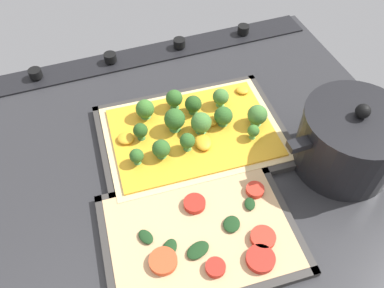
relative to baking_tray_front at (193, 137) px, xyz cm
name	(u,v)px	position (x,y,z in cm)	size (l,w,h in cm)	color
ground_plane	(190,159)	(1.78, 3.67, -1.87)	(82.56, 69.50, 3.00)	#28282B
stove_control_panel	(146,54)	(1.78, -27.58, 0.18)	(79.26, 7.00, 2.60)	black
baking_tray_front	(193,137)	(0.00, 0.00, 0.00)	(36.23, 26.94, 1.30)	#33302D
broccoli_pizza	(193,129)	(-0.12, -0.41, 1.79)	(33.71, 24.42, 6.12)	#D3B77F
baking_tray_back	(200,235)	(5.88, 19.74, 0.01)	(31.59, 24.06, 1.30)	#33302D
veggie_pizza_back	(203,234)	(5.46, 20.12, 0.74)	(29.04, 21.52, 1.90)	tan
cooking_pot	(349,140)	(-23.25, 14.42, 5.65)	(24.51, 17.66, 14.33)	black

